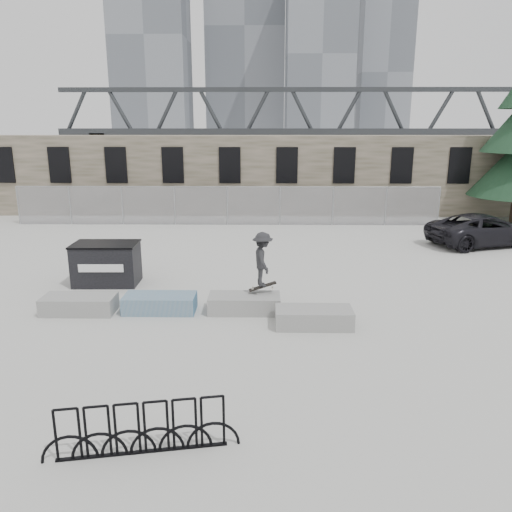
{
  "coord_description": "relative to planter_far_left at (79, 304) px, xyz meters",
  "views": [
    {
      "loc": [
        1.9,
        -13.28,
        5.11
      ],
      "look_at": [
        1.68,
        1.15,
        1.3
      ],
      "focal_mm": 35.0,
      "sensor_mm": 36.0,
      "label": 1
    }
  ],
  "objects": [
    {
      "name": "chainlink_fence",
      "position": [
        3.25,
        12.72,
        0.77
      ],
      "size": [
        22.06,
        0.06,
        2.02
      ],
      "color": "gray",
      "rests_on": "ground"
    },
    {
      "name": "truss_bridge",
      "position": [
        13.25,
        55.22,
        3.87
      ],
      "size": [
        70.0,
        3.0,
        9.8
      ],
      "color": "#2D3033",
      "rests_on": "ground"
    },
    {
      "name": "planter_center_left",
      "position": [
        2.24,
        0.12,
        0.0
      ],
      "size": [
        2.0,
        0.9,
        0.48
      ],
      "color": "#2E638C",
      "rests_on": "ground"
    },
    {
      "name": "suv",
      "position": [
        14.76,
        8.36,
        0.42
      ],
      "size": [
        5.37,
        3.61,
        1.37
      ],
      "primitive_type": "imported",
      "rotation": [
        0.0,
        0.0,
        1.87
      ],
      "color": "black",
      "rests_on": "ground"
    },
    {
      "name": "bike_rack",
      "position": [
        3.23,
        -6.14,
        0.18
      ],
      "size": [
        3.1,
        0.6,
        0.9
      ],
      "rotation": [
        0.0,
        0.0,
        0.18
      ],
      "color": "black",
      "rests_on": "ground"
    },
    {
      "name": "planter_center_right",
      "position": [
        4.62,
        0.14,
        0.0
      ],
      "size": [
        2.0,
        0.9,
        0.48
      ],
      "color": "#959593",
      "rests_on": "ground"
    },
    {
      "name": "ground",
      "position": [
        3.25,
        0.22,
        -0.26
      ],
      "size": [
        120.0,
        120.0,
        0.0
      ],
      "primitive_type": "plane",
      "color": "#B4B4AF",
      "rests_on": "ground"
    },
    {
      "name": "stone_wall",
      "position": [
        3.25,
        16.46,
        1.99
      ],
      "size": [
        36.0,
        2.58,
        4.5
      ],
      "color": "brown",
      "rests_on": "ground"
    },
    {
      "name": "planter_far_left",
      "position": [
        0.0,
        0.0,
        0.0
      ],
      "size": [
        2.0,
        0.9,
        0.48
      ],
      "color": "#959593",
      "rests_on": "ground"
    },
    {
      "name": "skateboarder",
      "position": [
        5.13,
        0.37,
        1.2
      ],
      "size": [
        0.8,
        1.08,
        1.69
      ],
      "rotation": [
        0.0,
        0.0,
        1.76
      ],
      "color": "#252527",
      "rests_on": "ground"
    },
    {
      "name": "dumpster",
      "position": [
        -0.0,
        2.62,
        0.43
      ],
      "size": [
        2.12,
        1.31,
        1.38
      ],
      "rotation": [
        0.0,
        0.0,
        0.02
      ],
      "color": "black",
      "rests_on": "ground"
    },
    {
      "name": "planter_offset",
      "position": [
        6.47,
        -0.88,
        0.0
      ],
      "size": [
        2.0,
        0.9,
        0.48
      ],
      "color": "#959593",
      "rests_on": "ground"
    },
    {
      "name": "skyline_towers",
      "position": [
        2.24,
        94.04,
        20.53
      ],
      "size": [
        58.0,
        28.0,
        48.0
      ],
      "color": "slate",
      "rests_on": "ground"
    }
  ]
}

